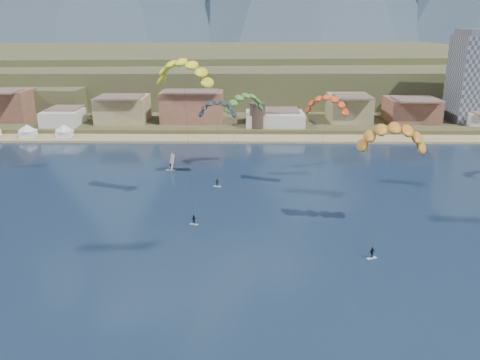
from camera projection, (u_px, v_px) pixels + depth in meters
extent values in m
plane|color=black|center=(237.00, 338.00, 60.95)|extent=(2400.00, 2400.00, 0.00)
cube|color=tan|center=(243.00, 138.00, 161.69)|extent=(2200.00, 12.00, 0.90)
cube|color=brown|center=(245.00, 52.00, 593.59)|extent=(2200.00, 900.00, 4.00)
cube|color=brown|center=(318.00, 73.00, 266.84)|extent=(320.00, 150.00, 15.00)
cube|color=brown|center=(179.00, 64.00, 305.28)|extent=(380.00, 170.00, 18.00)
cube|color=#314152|center=(245.00, 7.00, 899.39)|extent=(2000.00, 200.00, 110.00)
cylinder|color=#47382D|center=(258.00, 116.00, 167.48)|extent=(5.20, 5.20, 8.00)
cylinder|color=#47382D|center=(258.00, 104.00, 166.15)|extent=(5.82, 5.82, 0.60)
cube|color=white|center=(28.00, 133.00, 161.99)|extent=(4.50, 4.50, 2.00)
pyramid|color=white|center=(27.00, 124.00, 161.07)|extent=(6.40, 6.40, 2.00)
cube|color=white|center=(65.00, 134.00, 161.87)|extent=(4.50, 4.50, 2.00)
pyramid|color=white|center=(64.00, 124.00, 160.94)|extent=(6.40, 6.40, 2.00)
cube|color=silver|center=(194.00, 224.00, 94.59)|extent=(1.65, 0.91, 0.11)
imported|color=black|center=(194.00, 220.00, 94.30)|extent=(1.05, 0.91, 1.81)
cylinder|color=#262626|center=(189.00, 151.00, 95.13)|extent=(0.05, 0.05, 26.00)
cube|color=silver|center=(372.00, 258.00, 81.19)|extent=(1.73, 1.06, 0.11)
imported|color=black|center=(372.00, 252.00, 80.87)|extent=(1.22, 0.84, 1.91)
cylinder|color=#262626|center=(382.00, 199.00, 84.00)|extent=(0.05, 0.05, 18.87)
cube|color=silver|center=(217.00, 186.00, 116.00)|extent=(1.71, 0.85, 0.11)
imported|color=black|center=(217.00, 182.00, 115.69)|extent=(1.35, 0.96, 1.89)
cylinder|color=#262626|center=(231.00, 145.00, 120.07)|extent=(0.05, 0.05, 20.90)
cylinder|color=#262626|center=(217.00, 152.00, 114.71)|extent=(0.04, 0.04, 17.29)
cylinder|color=#262626|center=(327.00, 157.00, 106.15)|extent=(0.04, 0.04, 19.28)
cube|color=silver|center=(171.00, 170.00, 128.60)|extent=(2.47, 1.10, 0.12)
imported|color=black|center=(170.00, 166.00, 128.32)|extent=(0.92, 0.69, 1.72)
cube|color=white|center=(172.00, 162.00, 127.93)|extent=(1.37, 2.71, 4.10)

